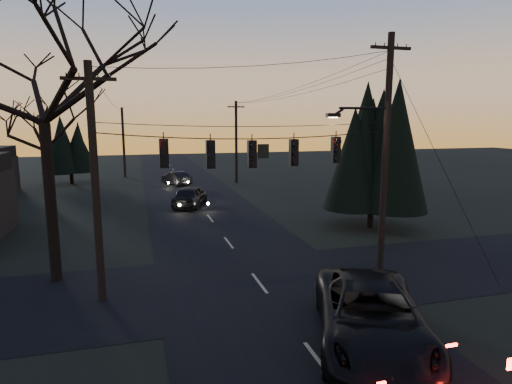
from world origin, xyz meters
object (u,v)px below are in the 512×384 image
object	(u,v)px
suv_near	(371,316)
sedan_oncoming_a	(190,196)
utility_pole_far_r	(237,183)
evergreen_right	(373,155)
utility_pole_right	(380,271)
bare_tree_left	(39,55)
utility_pole_far_l	(125,177)
sedan_oncoming_b	(176,178)
utility_pole_left	(103,300)

from	to	relation	value
suv_near	sedan_oncoming_a	world-z (taller)	suv_near
utility_pole_far_r	evergreen_right	distance (m)	21.81
utility_pole_right	sedan_oncoming_a	size ratio (longest dim) A/B	2.11
utility_pole_right	suv_near	world-z (taller)	utility_pole_right
utility_pole_right	bare_tree_left	distance (m)	16.39
utility_pole_far_l	sedan_oncoming_b	bearing A→B (deg)	-56.65
evergreen_right	utility_pole_far_l	bearing A→B (deg)	117.43
utility_pole_far_r	suv_near	bearing A→B (deg)	-96.30
sedan_oncoming_a	suv_near	bearing A→B (deg)	117.89
bare_tree_left	sedan_oncoming_a	world-z (taller)	bare_tree_left
utility_pole_left	evergreen_right	distance (m)	17.19
suv_near	sedan_oncoming_b	bearing A→B (deg)	116.10
utility_pole_far_r	utility_pole_far_l	bearing A→B (deg)	145.18
utility_pole_far_l	bare_tree_left	distance (m)	34.64
bare_tree_left	utility_pole_far_r	bearing A→B (deg)	62.07
sedan_oncoming_a	sedan_oncoming_b	xyz separation A→B (m)	(-0.00, 11.67, -0.13)
utility_pole_far_r	sedan_oncoming_a	size ratio (longest dim) A/B	1.79
utility_pole_far_r	utility_pole_far_l	xyz separation A→B (m)	(-11.50, 8.00, 0.00)
utility_pole_far_l	bare_tree_left	size ratio (longest dim) A/B	0.62
utility_pole_far_r	utility_pole_far_l	distance (m)	14.01
utility_pole_left	sedan_oncoming_b	distance (m)	28.58
suv_near	sedan_oncoming_b	world-z (taller)	suv_near
utility_pole_far_l	sedan_oncoming_a	distance (m)	20.27
utility_pole_right	utility_pole_far_r	bearing A→B (deg)	90.00
evergreen_right	suv_near	size ratio (longest dim) A/B	1.19
utility_pole_left	suv_near	world-z (taller)	utility_pole_left
utility_pole_left	sedan_oncoming_a	world-z (taller)	utility_pole_left
evergreen_right	sedan_oncoming_b	bearing A→B (deg)	115.03
sedan_oncoming_b	utility_pole_left	bearing A→B (deg)	55.81
bare_tree_left	suv_near	xyz separation A→B (m)	(9.77, -8.09, -8.07)
utility_pole_far_l	suv_near	xyz separation A→B (m)	(7.80, -41.49, 0.90)
utility_pole_left	utility_pole_far_l	distance (m)	36.00
utility_pole_left	bare_tree_left	distance (m)	9.55
utility_pole_right	utility_pole_far_l	world-z (taller)	utility_pole_right
utility_pole_far_r	sedan_oncoming_a	bearing A→B (deg)	-118.56
utility_pole_right	bare_tree_left	bearing A→B (deg)	169.05
utility_pole_left	sedan_oncoming_b	bearing A→B (deg)	79.52
bare_tree_left	sedan_oncoming_b	size ratio (longest dim) A/B	3.12
utility_pole_far_r	utility_pole_far_l	size ratio (longest dim) A/B	1.06
bare_tree_left	evergreen_right	size ratio (longest dim) A/B	1.66
utility_pole_far_r	suv_near	world-z (taller)	utility_pole_far_r
sedan_oncoming_b	utility_pole_far_r	bearing A→B (deg)	155.39
utility_pole_far_r	sedan_oncoming_b	bearing A→B (deg)	179.09
utility_pole_left	utility_pole_far_l	bearing A→B (deg)	90.00
utility_pole_left	bare_tree_left	bearing A→B (deg)	127.02
utility_pole_right	utility_pole_far_r	xyz separation A→B (m)	(0.00, 28.00, 0.00)
utility_pole_right	suv_near	size ratio (longest dim) A/B	1.54
bare_tree_left	utility_pole_left	bearing A→B (deg)	-52.98
suv_near	sedan_oncoming_a	distance (m)	22.07
utility_pole_far_r	evergreen_right	bearing A→B (deg)	-80.37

